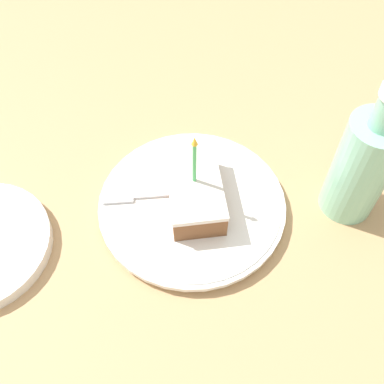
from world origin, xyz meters
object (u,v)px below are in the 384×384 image
Objects in this scene: fork at (152,194)px; plate at (192,205)px; bottle at (363,165)px; cake_slice at (194,190)px.

plate is at bearing -18.41° from fork.
fork is at bearing 161.59° from plate.
bottle is at bearing -7.68° from fork.
bottle reaches higher than plate.
fork is (-0.06, 0.02, -0.02)m from cake_slice.
cake_slice is at bearing 174.22° from bottle.
plate is 2.02× the size of cake_slice.
cake_slice is 0.79× the size of fork.
fork reaches higher than plate.
cake_slice is at bearing 40.08° from plate.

